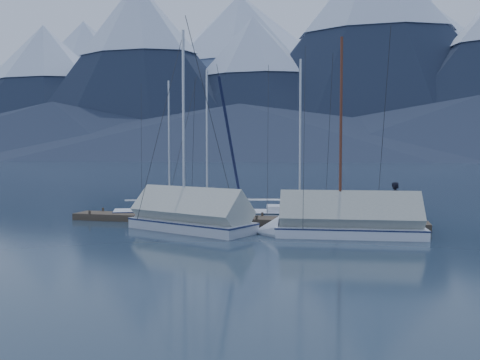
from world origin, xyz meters
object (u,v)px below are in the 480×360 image
sailboat_open_right (309,217)px  sailboat_covered_far (182,219)px  sailboat_covered_near (336,225)px  sailboat_open_left (178,214)px  sailboat_open_mid (215,215)px  person (396,202)px

sailboat_open_right → sailboat_covered_far: size_ratio=0.93×
sailboat_open_right → sailboat_covered_far: 7.25m
sailboat_open_right → sailboat_covered_near: bearing=-71.0°
sailboat_open_left → sailboat_open_right: (7.35, 0.26, 0.02)m
sailboat_open_mid → sailboat_open_right: 5.14m
sailboat_open_mid → sailboat_open_right: bearing=4.7°
sailboat_open_right → person: bearing=-26.2°
sailboat_open_left → sailboat_covered_near: size_ratio=0.89×
sailboat_open_right → sailboat_covered_far: (-5.34, -4.89, 0.33)m
sailboat_open_mid → person: 9.64m
sailboat_open_right → sailboat_covered_near: sailboat_open_right is taller
sailboat_open_left → person: bearing=-9.0°
sailboat_open_left → sailboat_covered_far: size_ratio=0.83×
sailboat_covered_near → person: sailboat_covered_near is taller
sailboat_open_right → sailboat_covered_near: size_ratio=1.00×
sailboat_open_left → sailboat_covered_near: bearing=-27.5°
sailboat_open_left → sailboat_open_mid: size_ratio=0.94×
sailboat_covered_far → sailboat_covered_near: bearing=-0.6°
sailboat_open_mid → sailboat_covered_near: 8.21m
sailboat_open_left → sailboat_open_mid: sailboat_open_mid is taller
sailboat_open_mid → sailboat_covered_near: (6.83, -4.54, 0.31)m
sailboat_open_mid → sailboat_covered_far: 4.49m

